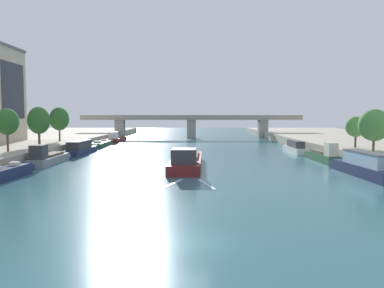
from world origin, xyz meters
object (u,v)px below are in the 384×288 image
at_px(barge_midriver, 187,160).
at_px(tree_left_past_mid, 8,122).
at_px(tree_left_distant, 40,121).
at_px(moored_boat_left_gap_after, 102,144).
at_px(moored_boat_left_near, 49,158).
at_px(moored_boat_left_lone, 9,173).
at_px(moored_boat_right_second, 296,147).
at_px(tree_left_third, 60,119).
at_px(moored_boat_left_far, 118,138).
at_px(tree_right_second, 357,127).
at_px(bridge_far, 192,123).
at_px(moored_boat_left_second, 82,148).
at_px(moored_boat_right_lone, 366,166).
at_px(tree_right_third, 375,125).
at_px(moored_boat_right_near, 324,156).

bearing_deg(barge_midriver, tree_left_past_mid, 175.13).
bearing_deg(tree_left_distant, moored_boat_left_gap_after, 77.96).
relative_size(moored_boat_left_near, tree_left_distant, 1.89).
xyz_separation_m(moored_boat_left_lone, moored_boat_right_second, (40.77, 31.25, 0.29)).
relative_size(moored_boat_left_near, tree_left_third, 1.85).
distance_m(barge_midriver, moored_boat_left_far, 56.77).
bearing_deg(moored_boat_left_lone, tree_right_second, 21.78).
distance_m(barge_midriver, bridge_far, 70.25).
distance_m(moored_boat_left_second, moored_boat_left_far, 34.64).
bearing_deg(barge_midriver, moored_boat_right_second, 46.14).
xyz_separation_m(moored_boat_left_near, moored_boat_right_lone, (41.61, -11.36, 0.31)).
bearing_deg(moored_boat_right_lone, tree_right_third, 60.31).
bearing_deg(moored_boat_left_far, tree_left_past_mid, -96.45).
distance_m(moored_boat_left_gap_after, bridge_far, 39.88).
bearing_deg(tree_right_second, tree_right_third, -94.92).
bearing_deg(tree_left_third, moored_boat_left_far, 78.02).
height_order(moored_boat_left_gap_after, tree_right_third, tree_right_third).
xyz_separation_m(tree_right_third, bridge_far, (-25.83, 68.78, -1.12)).
relative_size(moored_boat_right_second, tree_left_distant, 1.79).
bearing_deg(bridge_far, moored_boat_left_second, -111.64).
bearing_deg(moored_boat_right_second, tree_left_past_mid, -157.37).
distance_m(barge_midriver, tree_left_past_mid, 26.26).
xyz_separation_m(moored_boat_left_lone, tree_right_second, (47.21, 18.87, 4.63)).
height_order(moored_boat_left_far, tree_left_distant, tree_left_distant).
xyz_separation_m(barge_midriver, moored_boat_left_second, (-19.90, 18.54, 0.09)).
bearing_deg(tree_left_distant, bridge_far, 65.80).
xyz_separation_m(barge_midriver, moored_boat_left_gap_after, (-20.19, 36.36, -0.41)).
bearing_deg(tree_left_distant, tree_right_second, -3.99).
xyz_separation_m(moored_boat_left_lone, tree_left_past_mid, (-5.49, 11.97, 5.56)).
distance_m(barge_midriver, tree_left_distant, 28.76).
bearing_deg(moored_boat_right_near, tree_right_third, -43.28).
distance_m(moored_boat_left_near, tree_left_past_mid, 7.58).
relative_size(moored_boat_left_lone, moored_boat_left_near, 0.81).
bearing_deg(moored_boat_left_far, moored_boat_right_near, -48.83).
relative_size(moored_boat_right_second, tree_left_past_mid, 1.92).
distance_m(moored_boat_right_lone, tree_left_past_mid, 48.12).
distance_m(moored_boat_right_second, tree_right_second, 14.62).
relative_size(barge_midriver, moored_boat_left_lone, 1.98).
bearing_deg(moored_boat_right_lone, moored_boat_right_near, 90.63).
xyz_separation_m(barge_midriver, moored_boat_right_second, (20.63, 21.47, 0.04)).
relative_size(moored_boat_left_near, moored_boat_left_second, 0.88).
bearing_deg(moored_boat_right_second, moored_boat_left_second, -175.88).
distance_m(moored_boat_left_gap_after, tree_left_third, 14.09).
bearing_deg(moored_boat_left_second, moored_boat_right_lone, -32.69).
distance_m(tree_left_past_mid, tree_left_distant, 10.56).
bearing_deg(moored_boat_left_second, moored_boat_left_lone, -90.50).
height_order(moored_boat_left_lone, tree_left_distant, tree_left_distant).
bearing_deg(moored_boat_left_gap_after, moored_boat_right_near, -35.97).
relative_size(moored_boat_right_near, moored_boat_right_second, 0.97).
relative_size(moored_boat_left_second, tree_left_distant, 2.14).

